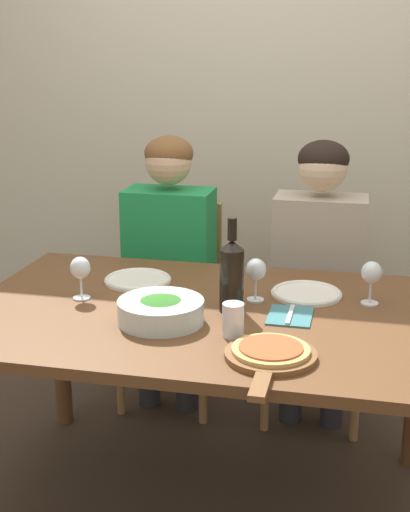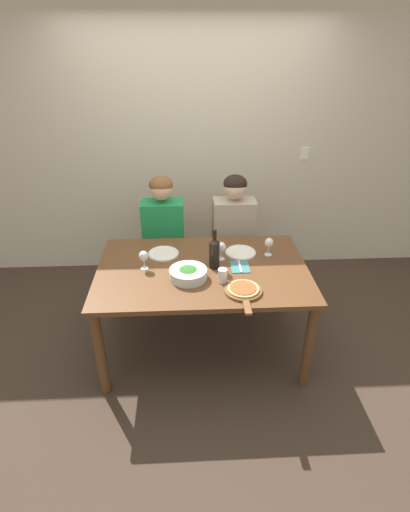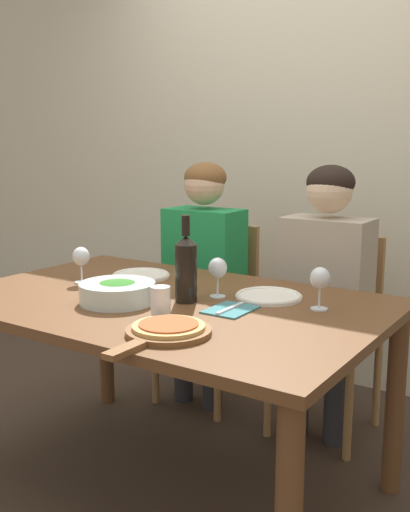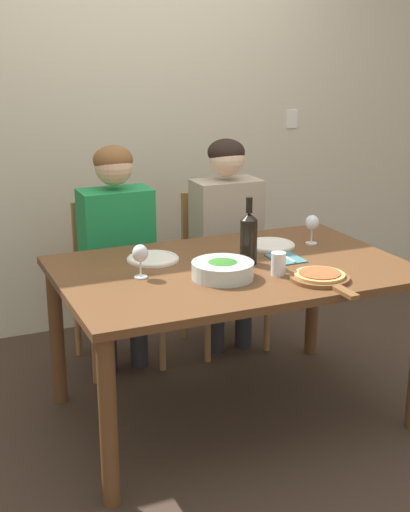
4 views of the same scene
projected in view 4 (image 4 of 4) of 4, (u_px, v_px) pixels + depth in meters
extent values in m
plane|color=#3D2D23|center=(230.00, 413.00, 3.51)|extent=(40.00, 40.00, 0.00)
cube|color=beige|center=(134.00, 110.00, 4.36)|extent=(10.00, 0.05, 2.70)
cube|color=white|center=(292.00, 119.00, 4.78)|extent=(0.08, 0.01, 0.12)
cube|color=brown|center=(232.00, 270.00, 3.29)|extent=(1.60, 1.04, 0.04)
cylinder|color=brown|center=(108.00, 423.00, 2.72)|extent=(0.07, 0.07, 0.72)
cylinder|color=brown|center=(57.00, 335.00, 3.53)|extent=(0.07, 0.07, 0.72)
cylinder|color=brown|center=(313.00, 294.00, 4.09)|extent=(0.07, 0.07, 0.72)
cube|color=#9E7042|center=(117.00, 288.00, 3.94)|extent=(0.42, 0.42, 0.04)
cube|color=#9E7042|center=(106.00, 238.00, 4.04)|extent=(0.38, 0.03, 0.44)
cylinder|color=#9E7042|center=(95.00, 345.00, 3.76)|extent=(0.04, 0.04, 0.43)
cylinder|color=#9E7042|center=(162.00, 334.00, 3.91)|extent=(0.04, 0.04, 0.43)
cylinder|color=#9E7042|center=(77.00, 320.00, 4.10)|extent=(0.04, 0.04, 0.43)
cylinder|color=#9E7042|center=(140.00, 311.00, 4.24)|extent=(0.04, 0.04, 0.43)
cube|color=#9E7042|center=(224.00, 273.00, 4.18)|extent=(0.42, 0.42, 0.04)
cube|color=#9E7042|center=(211.00, 226.00, 4.28)|extent=(0.38, 0.03, 0.44)
cylinder|color=#9E7042|center=(208.00, 326.00, 4.01)|extent=(0.04, 0.04, 0.43)
cylinder|color=#9E7042|center=(267.00, 316.00, 4.16)|extent=(0.04, 0.04, 0.43)
cylinder|color=#9E7042|center=(183.00, 304.00, 4.35)|extent=(0.04, 0.04, 0.43)
cylinder|color=#9E7042|center=(239.00, 296.00, 4.49)|extent=(0.04, 0.04, 0.43)
cylinder|color=#28282D|center=(107.00, 332.00, 3.89)|extent=(0.10, 0.10, 0.47)
cylinder|color=#28282D|center=(138.00, 327.00, 3.96)|extent=(0.10, 0.10, 0.47)
cube|color=#1E8C47|center=(117.00, 239.00, 3.83)|extent=(0.38, 0.22, 0.54)
cylinder|color=#1E8C47|center=(93.00, 283.00, 3.59)|extent=(0.07, 0.31, 0.14)
cylinder|color=#1E8C47|center=(168.00, 273.00, 3.74)|extent=(0.07, 0.31, 0.14)
sphere|color=#DBAD89|center=(114.00, 167.00, 3.72)|extent=(0.20, 0.20, 0.20)
ellipsoid|color=brown|center=(113.00, 160.00, 3.72)|extent=(0.21, 0.21, 0.15)
cylinder|color=#28282D|center=(216.00, 314.00, 4.14)|extent=(0.10, 0.10, 0.47)
cylinder|color=#28282D|center=(244.00, 310.00, 4.21)|extent=(0.10, 0.10, 0.47)
cube|color=tan|center=(226.00, 226.00, 4.08)|extent=(0.38, 0.22, 0.54)
cylinder|color=tan|center=(212.00, 267.00, 3.83)|extent=(0.07, 0.31, 0.14)
cylinder|color=tan|center=(277.00, 259.00, 3.99)|extent=(0.07, 0.31, 0.14)
sphere|color=beige|center=(227.00, 159.00, 3.97)|extent=(0.20, 0.20, 0.20)
ellipsoid|color=black|center=(226.00, 152.00, 3.97)|extent=(0.21, 0.21, 0.15)
cylinder|color=black|center=(249.00, 242.00, 3.30)|extent=(0.08, 0.08, 0.21)
cone|color=black|center=(249.00, 216.00, 3.27)|extent=(0.08, 0.08, 0.03)
cylinder|color=black|center=(249.00, 205.00, 3.25)|extent=(0.03, 0.03, 0.07)
cylinder|color=silver|center=(223.00, 270.00, 3.12)|extent=(0.28, 0.28, 0.07)
ellipsoid|color=#2D6B23|center=(223.00, 269.00, 3.12)|extent=(0.23, 0.23, 0.08)
cylinder|color=silver|center=(153.00, 259.00, 3.37)|extent=(0.25, 0.25, 0.01)
torus|color=silver|center=(153.00, 258.00, 3.37)|extent=(0.24, 0.24, 0.01)
cylinder|color=silver|center=(270.00, 245.00, 3.60)|extent=(0.25, 0.25, 0.01)
torus|color=silver|center=(270.00, 244.00, 3.60)|extent=(0.24, 0.24, 0.01)
cylinder|color=brown|center=(319.00, 278.00, 3.10)|extent=(0.26, 0.26, 0.02)
cube|color=brown|center=(346.00, 292.00, 2.92)|extent=(0.04, 0.14, 0.02)
cylinder|color=tan|center=(320.00, 275.00, 3.10)|extent=(0.22, 0.22, 0.01)
cylinder|color=#AD4C28|center=(320.00, 273.00, 3.09)|extent=(0.18, 0.18, 0.01)
cylinder|color=silver|center=(141.00, 277.00, 3.13)|extent=(0.06, 0.06, 0.01)
cylinder|color=silver|center=(141.00, 268.00, 3.12)|extent=(0.01, 0.01, 0.07)
ellipsoid|color=silver|center=(140.00, 253.00, 3.10)|extent=(0.07, 0.07, 0.08)
ellipsoid|color=maroon|center=(140.00, 256.00, 3.10)|extent=(0.06, 0.06, 0.03)
cylinder|color=silver|center=(311.00, 243.00, 3.65)|extent=(0.06, 0.06, 0.01)
cylinder|color=silver|center=(312.00, 236.00, 3.64)|extent=(0.01, 0.01, 0.07)
ellipsoid|color=silver|center=(312.00, 223.00, 3.62)|extent=(0.07, 0.07, 0.08)
ellipsoid|color=maroon|center=(312.00, 225.00, 3.62)|extent=(0.06, 0.06, 0.03)
cylinder|color=silver|center=(249.00, 255.00, 3.46)|extent=(0.06, 0.06, 0.01)
cylinder|color=silver|center=(249.00, 247.00, 3.44)|extent=(0.01, 0.01, 0.07)
ellipsoid|color=silver|center=(249.00, 233.00, 3.42)|extent=(0.07, 0.07, 0.08)
ellipsoid|color=maroon|center=(249.00, 235.00, 3.43)|extent=(0.06, 0.06, 0.03)
cylinder|color=silver|center=(278.00, 264.00, 3.15)|extent=(0.07, 0.07, 0.10)
cube|color=#387075|center=(286.00, 258.00, 3.40)|extent=(0.14, 0.18, 0.01)
cube|color=silver|center=(286.00, 257.00, 3.39)|extent=(0.01, 0.17, 0.01)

